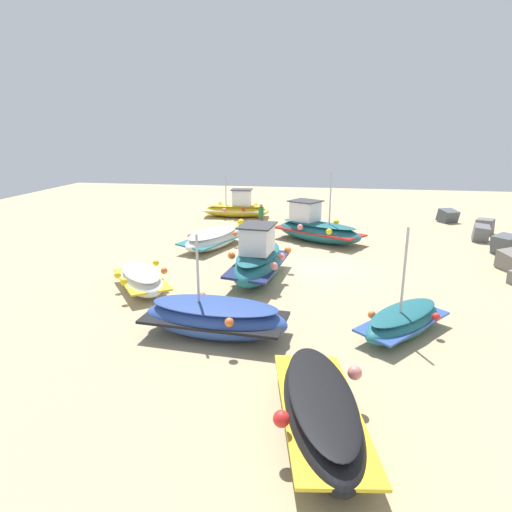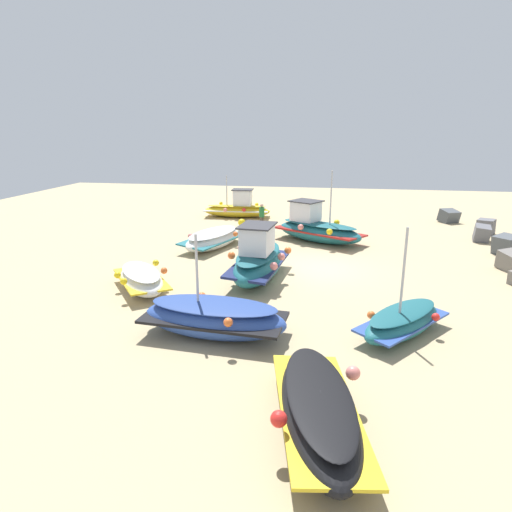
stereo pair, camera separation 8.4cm
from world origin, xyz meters
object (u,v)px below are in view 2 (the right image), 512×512
fishing_boat_1 (214,317)px  fishing_boat_3 (403,321)px  fishing_boat_0 (258,260)px  fishing_boat_6 (213,239)px  fishing_boat_5 (238,208)px  person_walking (262,215)px  fishing_boat_2 (317,229)px  fishing_boat_7 (141,279)px  mooring_buoy_0 (242,223)px  fishing_boat_4 (318,409)px

fishing_boat_1 → fishing_boat_3: size_ratio=1.29×
fishing_boat_0 → fishing_boat_1: (5.50, -0.47, -0.25)m
fishing_boat_3 → fishing_boat_6: 12.58m
fishing_boat_5 → fishing_boat_1: bearing=-83.0°
fishing_boat_6 → person_walking: (-4.62, 1.90, 0.48)m
fishing_boat_2 → fishing_boat_7: fishing_boat_2 is taller
fishing_boat_0 → person_walking: (-9.37, -1.35, 0.12)m
mooring_buoy_0 → fishing_boat_1: bearing=8.3°
fishing_boat_4 → fishing_boat_1: bearing=28.0°
fishing_boat_2 → mooring_buoy_0: (-2.54, -4.87, -0.34)m
fishing_boat_0 → fishing_boat_4: size_ratio=1.03×
fishing_boat_0 → fishing_boat_6: 5.76m
fishing_boat_3 → person_walking: fishing_boat_3 is taller
person_walking → fishing_boat_2: bearing=-2.6°
fishing_boat_2 → fishing_boat_5: fishing_boat_2 is taller
person_walking → fishing_boat_0: bearing=-51.2°
fishing_boat_0 → mooring_buoy_0: (-9.59, -2.68, -0.45)m
fishing_boat_7 → mooring_buoy_0: bearing=135.0°
fishing_boat_1 → mooring_buoy_0: size_ratio=7.39×
fishing_boat_5 → mooring_buoy_0: size_ratio=7.63×
fishing_boat_3 → fishing_boat_7: 9.91m
fishing_boat_6 → fishing_boat_5: bearing=-157.4°
fishing_boat_0 → fishing_boat_4: (9.56, 2.87, -0.32)m
fishing_boat_2 → fishing_boat_5: size_ratio=1.15×
fishing_boat_0 → fishing_boat_3: bearing=55.4°
fishing_boat_1 → fishing_boat_4: 5.25m
fishing_boat_5 → person_walking: 4.62m
fishing_boat_3 → fishing_boat_1: bearing=138.6°
fishing_boat_2 → fishing_boat_3: bearing=135.3°
fishing_boat_1 → fishing_boat_5: fishing_boat_1 is taller
fishing_boat_3 → person_walking: (-13.88, -6.62, 0.51)m
fishing_boat_1 → fishing_boat_3: bearing=14.8°
fishing_boat_4 → fishing_boat_5: size_ratio=0.99×
fishing_boat_1 → fishing_boat_2: fishing_boat_2 is taller
fishing_boat_1 → fishing_boat_7: size_ratio=1.26×
fishing_boat_3 → fishing_boat_4: fishing_boat_3 is taller
fishing_boat_7 → mooring_buoy_0: fishing_boat_7 is taller
fishing_boat_7 → fishing_boat_6: bearing=134.0°
fishing_boat_4 → person_walking: size_ratio=2.87×
fishing_boat_3 → fishing_boat_6: fishing_boat_3 is taller
mooring_buoy_0 → fishing_boat_6: bearing=-6.7°
fishing_boat_3 → fishing_boat_0: bearing=88.2°
fishing_boat_4 → fishing_boat_6: size_ratio=1.01×
fishing_boat_1 → fishing_boat_3: fishing_boat_3 is taller
fishing_boat_3 → fishing_boat_4: bearing=-166.7°
fishing_boat_0 → fishing_boat_3: 6.94m
fishing_boat_0 → fishing_boat_5: 13.83m
fishing_boat_1 → fishing_boat_5: 19.09m
fishing_boat_5 → fishing_boat_6: 8.58m
fishing_boat_1 → fishing_boat_6: (-10.25, -2.77, -0.11)m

